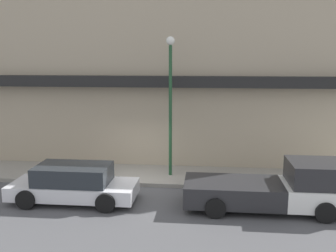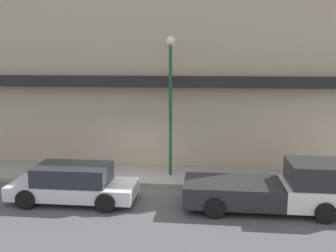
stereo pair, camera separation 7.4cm
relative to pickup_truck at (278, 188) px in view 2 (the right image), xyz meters
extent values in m
plane|color=#4C4C4F|center=(-5.43, 1.76, -0.76)|extent=(80.00, 80.00, 0.00)
cube|color=gray|center=(-5.43, 3.11, -0.68)|extent=(36.00, 2.71, 0.16)
cube|color=tan|center=(-5.43, 5.97, 4.01)|extent=(19.80, 3.00, 9.55)
cube|color=black|center=(-5.43, 4.17, 3.39)|extent=(18.22, 0.60, 0.50)
cube|color=white|center=(1.28, 0.00, -0.17)|extent=(2.25, 1.91, 0.73)
cube|color=#262628|center=(1.28, 0.00, 0.58)|extent=(1.92, 1.76, 0.78)
cube|color=#262628|center=(-1.53, 0.00, -0.17)|extent=(3.38, 1.91, 0.73)
cylinder|color=black|center=(1.34, 0.96, -0.42)|extent=(0.68, 0.22, 0.68)
cylinder|color=black|center=(1.34, -0.96, -0.42)|extent=(0.68, 0.22, 0.68)
cylinder|color=black|center=(-2.15, 0.96, -0.42)|extent=(0.68, 0.22, 0.68)
cylinder|color=black|center=(-2.15, -0.96, -0.42)|extent=(0.68, 0.22, 0.68)
cube|color=silver|center=(-7.29, 0.00, -0.30)|extent=(4.58, 1.75, 0.51)
cube|color=#23282D|center=(-7.29, 0.00, 0.28)|extent=(2.66, 1.58, 0.66)
cylinder|color=black|center=(-5.87, 0.88, -0.42)|extent=(0.68, 0.22, 0.68)
cylinder|color=black|center=(-5.87, -0.88, -0.42)|extent=(0.68, 0.22, 0.68)
cylinder|color=black|center=(-8.71, 0.88, -0.42)|extent=(0.68, 0.22, 0.68)
cylinder|color=black|center=(-8.71, -0.88, -0.42)|extent=(0.68, 0.22, 0.68)
cylinder|color=red|center=(-7.37, 2.18, -0.37)|extent=(0.21, 0.21, 0.46)
sphere|color=red|center=(-7.37, 2.18, -0.07)|extent=(0.20, 0.20, 0.20)
cylinder|color=#1E4728|center=(-4.03, 3.01, 2.18)|extent=(0.14, 0.14, 5.55)
sphere|color=silver|center=(-4.03, 3.01, 5.14)|extent=(0.36, 0.36, 0.36)
camera|label=1|loc=(-2.52, -12.65, 4.42)|focal=40.00mm
camera|label=2|loc=(-2.45, -12.64, 4.42)|focal=40.00mm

